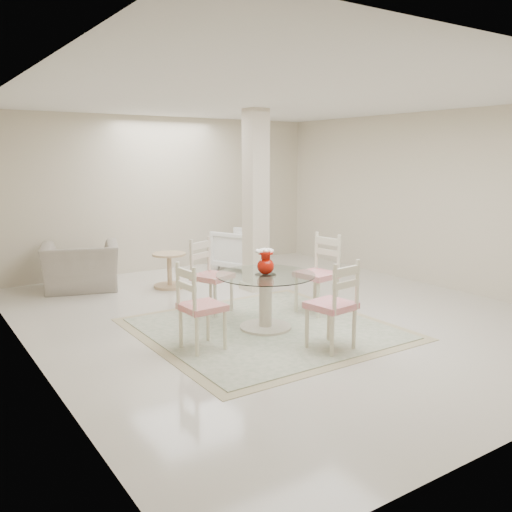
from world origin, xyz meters
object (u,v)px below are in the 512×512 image
dining_table (265,302)px  dining_chair_east (321,268)px  column (256,201)px  dining_chair_south (336,299)px  red_vase (265,262)px  recliner_taupe (81,267)px  dining_chair_north (208,270)px  side_table (170,272)px  armchair_white (240,249)px  dining_chair_west (197,301)px

dining_table → dining_chair_east: 1.06m
column → dining_chair_south: column is taller
column → red_vase: bearing=-120.4°
red_vase → dining_chair_south: 1.05m
recliner_taupe → dining_table: bearing=128.3°
red_vase → dining_chair_north: size_ratio=0.28×
red_vase → dining_chair_east: bearing=11.0°
red_vase → side_table: size_ratio=0.57×
red_vase → armchair_white: red_vase is taller
dining_chair_west → recliner_taupe: 3.37m
dining_table → dining_chair_south: bearing=-78.9°
dining_chair_east → side_table: bearing=-165.6°
red_vase → dining_chair_north: (-0.21, 0.99, -0.24)m
column → dining_chair_west: column is taller
dining_chair_east → dining_chair_west: 2.04m
red_vase → dining_chair_east: size_ratio=0.27×
dining_chair_west → side_table: (0.95, 2.74, -0.29)m
dining_chair_west → dining_chair_south: size_ratio=0.96×
dining_chair_west → dining_chair_east: bearing=-81.8°
dining_chair_west → side_table: size_ratio=1.91×
dining_table → dining_chair_east: bearing=11.2°
dining_table → red_vase: (0.00, 0.00, 0.47)m
red_vase → armchair_white: 3.53m
dining_table → side_table: size_ratio=2.14×
recliner_taupe → armchair_white: 2.83m
armchair_white → side_table: size_ratio=1.49×
dining_table → dining_chair_south: (0.20, -1.00, 0.22)m
red_vase → dining_chair_west: (-1.00, -0.19, -0.27)m
column → dining_chair_south: bearing=-106.6°
red_vase → dining_chair_north: bearing=102.2°
dining_chair_north → dining_chair_west: (-0.78, -1.19, -0.02)m
dining_chair_east → recliner_taupe: dining_chair_east is taller
armchair_white → side_table: bearing=-3.7°
dining_chair_north → side_table: size_ratio=1.99×
recliner_taupe → red_vase: bearing=128.3°
red_vase → armchair_white: (1.59, 3.12, -0.44)m
column → red_vase: (-1.01, -1.71, -0.54)m
dining_chair_south → armchair_white: 4.36m
dining_table → red_vase: red_vase is taller
dining_chair_east → dining_chair_south: 1.45m
column → dining_chair_south: size_ratio=2.53×
dining_chair_west → recliner_taupe: size_ratio=0.94×
armchair_white → recliner_taupe: bearing=-23.7°
column → red_vase: 2.06m
red_vase → dining_chair_west: dining_chair_west is taller
column → dining_chair_west: bearing=-136.4°
dining_chair_east → recliner_taupe: (-2.24, 2.96, -0.24)m
column → dining_chair_north: bearing=-149.4°
red_vase → side_table: bearing=91.1°
dining_chair_north → dining_chair_east: bearing=-55.8°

